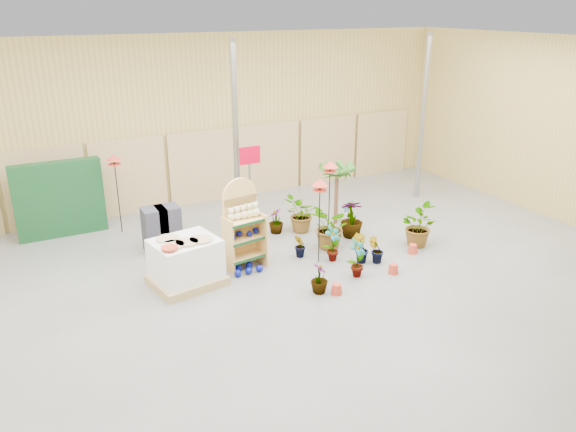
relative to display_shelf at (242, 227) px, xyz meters
name	(u,v)px	position (x,y,z in m)	size (l,w,h in m)	color
room	(288,169)	(0.67, -0.80, 1.35)	(15.20, 12.10, 4.70)	#60605E
display_shelf	(242,227)	(0.00, 0.00, 0.00)	(0.86, 0.61, 1.89)	tan
teddy_bears	(245,213)	(0.03, -0.09, 0.34)	(0.70, 0.19, 0.31)	#F5E8A8
gazing_balls_shelf	(244,234)	(0.00, -0.11, -0.12)	(0.70, 0.24, 0.13)	navy
gazing_balls_floor	(247,269)	(-0.08, -0.38, -0.79)	(0.63, 0.39, 0.15)	navy
pallet_stack	(186,262)	(-1.33, -0.30, -0.40)	(1.49, 1.31, 0.98)	tan
charcoal_planters	(162,229)	(-1.27, 1.56, -0.37)	(0.80, 0.50, 1.00)	#26262F
trellis_stock	(59,199)	(-3.13, 3.49, 0.03)	(2.00, 0.30, 1.80)	#103D1C
offer_sign	(250,174)	(0.77, 1.27, 0.70)	(0.50, 0.08, 2.20)	gray
bird_table_front	(320,185)	(1.48, -0.63, 0.86)	(0.34, 0.34, 1.86)	black
bird_table_right	(330,167)	(2.26, 0.25, 0.92)	(0.34, 0.34, 1.92)	black
bird_table_back	(114,160)	(-1.88, 3.02, 0.93)	(0.34, 0.34, 1.94)	black
palm	(337,170)	(3.02, 1.12, 0.53)	(0.70, 0.70, 1.64)	brown
potted_plant_0	(333,244)	(1.77, -0.72, -0.47)	(0.42, 0.28, 0.79)	#295B19
potted_plant_1	(360,248)	(2.26, -1.05, -0.55)	(0.35, 0.28, 0.63)	#295B19
potted_plant_2	(331,227)	(2.07, -0.16, -0.35)	(0.93, 0.81, 1.04)	#295B19
potted_plant_3	(352,218)	(2.88, 0.21, -0.41)	(0.51, 0.51, 0.92)	#295B19
potted_plant_4	(348,214)	(3.13, 0.74, -0.51)	(0.37, 0.25, 0.70)	#295B19
potted_plant_5	(300,246)	(1.24, -0.25, -0.60)	(0.30, 0.24, 0.54)	#295B19
potted_plant_6	(301,214)	(1.97, 1.02, -0.41)	(0.81, 0.70, 0.90)	#295B19
potted_plant_7	(319,278)	(0.80, -1.80, -0.57)	(0.34, 0.34, 0.60)	#295B19
potted_plant_8	(357,258)	(1.81, -1.59, -0.46)	(0.43, 0.29, 0.81)	#295B19
potted_plant_9	(376,250)	(2.53, -1.23, -0.57)	(0.32, 0.26, 0.59)	#295B19
potted_plant_10	(417,225)	(3.91, -0.88, -0.39)	(0.86, 0.75, 0.96)	#295B19
potted_plant_11	(276,221)	(1.41, 1.25, -0.55)	(0.35, 0.35, 0.62)	#295B19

